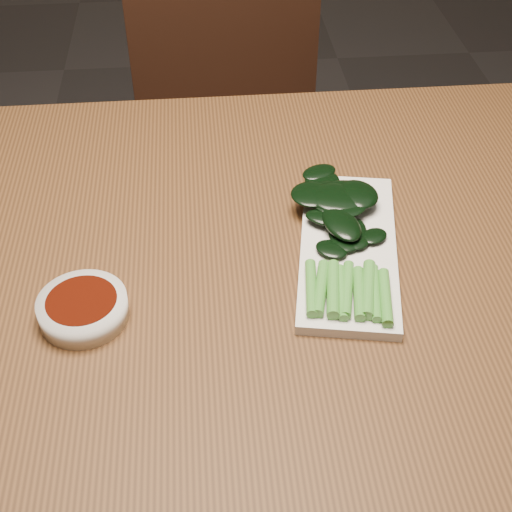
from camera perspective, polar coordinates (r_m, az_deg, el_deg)
name	(u,v)px	position (r m, az deg, el deg)	size (l,w,h in m)	color
table	(229,293)	(0.96, -2.16, -2.94)	(1.40, 0.80, 0.75)	#4D2E16
chair_far	(236,134)	(1.63, -1.61, 9.77)	(0.47, 0.47, 0.89)	black
sauce_bowl	(83,308)	(0.85, -13.67, -4.07)	(0.10, 0.10, 0.03)	silver
serving_plate	(348,249)	(0.92, 7.37, 0.60)	(0.17, 0.31, 0.01)	silver
gai_lan	(338,220)	(0.93, 6.60, 2.89)	(0.13, 0.31, 0.02)	#479232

